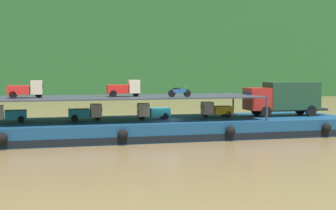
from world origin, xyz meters
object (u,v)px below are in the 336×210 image
object	(u,v)px
cargo_barge	(164,128)
covered_lorry	(284,97)
mini_truck_lower_aft	(86,112)
mini_truck_lower_fore	(216,109)
mini_truck_lower_stern	(9,114)
motorcycle_upper_port	(179,92)
mini_truck_upper_stern	(26,89)
mini_truck_upper_mid	(124,88)
mini_truck_lower_mid	(153,111)

from	to	relation	value
cargo_barge	covered_lorry	world-z (taller)	covered_lorry
mini_truck_lower_aft	mini_truck_lower_fore	xyz separation A→B (m)	(11.57, 0.06, 0.00)
cargo_barge	mini_truck_lower_stern	size ratio (longest dim) A/B	11.87
mini_truck_lower_stern	mini_truck_lower_fore	world-z (taller)	same
motorcycle_upper_port	mini_truck_lower_aft	bearing A→B (deg)	160.34
covered_lorry	mini_truck_upper_stern	bearing A→B (deg)	-179.02
cargo_barge	mini_truck_upper_mid	bearing A→B (deg)	-174.42
mini_truck_lower_mid	mini_truck_lower_fore	distance (m)	5.93
cargo_barge	mini_truck_lower_mid	world-z (taller)	mini_truck_lower_mid
covered_lorry	mini_truck_upper_stern	world-z (taller)	mini_truck_upper_stern
covered_lorry	motorcycle_upper_port	xyz separation A→B (m)	(-10.66, -2.30, 0.74)
mini_truck_lower_stern	mini_truck_upper_stern	xyz separation A→B (m)	(1.39, -0.78, 2.00)
cargo_barge	mini_truck_lower_stern	xyz separation A→B (m)	(-12.82, 0.48, 1.44)
mini_truck_upper_mid	motorcycle_upper_port	xyz separation A→B (m)	(4.25, -1.87, -0.26)
cargo_barge	mini_truck_lower_fore	bearing A→B (deg)	5.60
cargo_barge	mini_truck_lower_aft	size ratio (longest dim) A/B	11.87
covered_lorry	motorcycle_upper_port	distance (m)	10.93
covered_lorry	mini_truck_lower_aft	world-z (taller)	covered_lorry
mini_truck_lower_mid	mini_truck_upper_mid	bearing A→B (deg)	-172.06
mini_truck_lower_aft	mini_truck_upper_stern	xyz separation A→B (m)	(-4.78, -0.72, 2.00)
mini_truck_lower_fore	mini_truck_upper_mid	xyz separation A→B (m)	(-8.46, -0.83, 2.00)
mini_truck_lower_stern	motorcycle_upper_port	size ratio (longest dim) A/B	1.45
motorcycle_upper_port	mini_truck_lower_mid	bearing A→B (deg)	127.46
mini_truck_lower_fore	mini_truck_lower_mid	bearing A→B (deg)	-175.42
mini_truck_lower_mid	mini_truck_upper_stern	distance (m)	10.63
mini_truck_lower_fore	covered_lorry	bearing A→B (deg)	-3.48
mini_truck_upper_stern	mini_truck_lower_aft	bearing A→B (deg)	8.57
mini_truck_lower_aft	mini_truck_upper_stern	world-z (taller)	mini_truck_upper_stern
cargo_barge	mini_truck_lower_mid	xyz separation A→B (m)	(-0.99, 0.01, 1.44)
mini_truck_lower_fore	mini_truck_upper_stern	distance (m)	16.49
mini_truck_lower_stern	mini_truck_lower_mid	size ratio (longest dim) A/B	1.00
covered_lorry	mini_truck_lower_fore	xyz separation A→B (m)	(-6.45, 0.39, -1.00)
cargo_barge	mini_truck_lower_aft	world-z (taller)	mini_truck_lower_aft
mini_truck_lower_aft	mini_truck_upper_stern	size ratio (longest dim) A/B	0.99
mini_truck_lower_aft	mini_truck_upper_stern	distance (m)	5.23
mini_truck_upper_stern	mini_truck_lower_mid	bearing A→B (deg)	1.71
cargo_barge	mini_truck_upper_stern	bearing A→B (deg)	-178.49
mini_truck_upper_stern	motorcycle_upper_port	bearing A→B (deg)	-8.94
mini_truck_upper_stern	covered_lorry	bearing A→B (deg)	0.98
mini_truck_lower_aft	mini_truck_lower_mid	distance (m)	5.67
mini_truck_upper_stern	mini_truck_lower_fore	bearing A→B (deg)	2.75
mini_truck_lower_mid	motorcycle_upper_port	xyz separation A→B (m)	(1.70, -2.22, 1.74)
mini_truck_lower_fore	mini_truck_upper_mid	world-z (taller)	mini_truck_upper_mid
mini_truck_lower_fore	motorcycle_upper_port	size ratio (longest dim) A/B	1.45
mini_truck_lower_stern	cargo_barge	bearing A→B (deg)	-2.13
cargo_barge	motorcycle_upper_port	distance (m)	3.94
covered_lorry	mini_truck_lower_mid	bearing A→B (deg)	-179.63
mini_truck_upper_mid	mini_truck_lower_mid	bearing A→B (deg)	7.94
covered_lorry	mini_truck_lower_aft	size ratio (longest dim) A/B	2.86
covered_lorry	mini_truck_lower_fore	distance (m)	6.54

